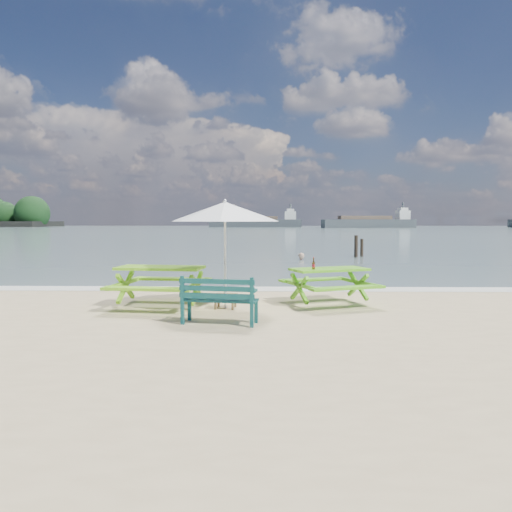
{
  "coord_description": "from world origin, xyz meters",
  "views": [
    {
      "loc": [
        0.37,
        -8.56,
        1.82
      ],
      "look_at": [
        0.11,
        3.0,
        1.0
      ],
      "focal_mm": 35.0,
      "sensor_mm": 36.0,
      "label": 1
    }
  ],
  "objects_px": {
    "beer_bottle": "(314,265)",
    "picnic_table_left": "(161,287)",
    "park_bench": "(220,309)",
    "side_table": "(225,301)",
    "swimmer": "(301,270)",
    "patio_umbrella": "(225,212)",
    "picnic_table_right": "(329,287)"
  },
  "relations": [
    {
      "from": "park_bench",
      "to": "side_table",
      "type": "xyz_separation_m",
      "value": [
        -0.03,
        1.55,
        -0.1
      ]
    },
    {
      "from": "park_bench",
      "to": "swimmer",
      "type": "distance_m",
      "value": 14.77
    },
    {
      "from": "picnic_table_left",
      "to": "swimmer",
      "type": "xyz_separation_m",
      "value": [
        3.84,
        12.82,
        -0.88
      ]
    },
    {
      "from": "picnic_table_left",
      "to": "swimmer",
      "type": "relative_size",
      "value": 1.36
    },
    {
      "from": "picnic_table_left",
      "to": "side_table",
      "type": "xyz_separation_m",
      "value": [
        1.39,
        -0.18,
        -0.26
      ]
    },
    {
      "from": "picnic_table_right",
      "to": "beer_bottle",
      "type": "relative_size",
      "value": 9.05
    },
    {
      "from": "picnic_table_left",
      "to": "side_table",
      "type": "relative_size",
      "value": 4.49
    },
    {
      "from": "picnic_table_left",
      "to": "park_bench",
      "type": "xyz_separation_m",
      "value": [
        1.42,
        -1.74,
        -0.16
      ]
    },
    {
      "from": "picnic_table_left",
      "to": "swimmer",
      "type": "distance_m",
      "value": 13.41
    },
    {
      "from": "beer_bottle",
      "to": "swimmer",
      "type": "relative_size",
      "value": 0.16
    },
    {
      "from": "picnic_table_right",
      "to": "patio_umbrella",
      "type": "distance_m",
      "value": 2.82
    },
    {
      "from": "park_bench",
      "to": "beer_bottle",
      "type": "distance_m",
      "value": 2.69
    },
    {
      "from": "park_bench",
      "to": "patio_umbrella",
      "type": "bearing_deg",
      "value": 91.01
    },
    {
      "from": "park_bench",
      "to": "side_table",
      "type": "bearing_deg",
      "value": 91.01
    },
    {
      "from": "patio_umbrella",
      "to": "swimmer",
      "type": "relative_size",
      "value": 1.52
    },
    {
      "from": "beer_bottle",
      "to": "picnic_table_left",
      "type": "bearing_deg",
      "value": -177.6
    },
    {
      "from": "beer_bottle",
      "to": "park_bench",
      "type": "bearing_deg",
      "value": -134.29
    },
    {
      "from": "side_table",
      "to": "swimmer",
      "type": "relative_size",
      "value": 0.3
    },
    {
      "from": "picnic_table_right",
      "to": "side_table",
      "type": "xyz_separation_m",
      "value": [
        -2.23,
        -0.58,
        -0.23
      ]
    },
    {
      "from": "swimmer",
      "to": "picnic_table_right",
      "type": "bearing_deg",
      "value": -91.02
    },
    {
      "from": "beer_bottle",
      "to": "patio_umbrella",
      "type": "bearing_deg",
      "value": -170.18
    },
    {
      "from": "picnic_table_right",
      "to": "swimmer",
      "type": "distance_m",
      "value": 12.45
    },
    {
      "from": "patio_umbrella",
      "to": "beer_bottle",
      "type": "bearing_deg",
      "value": 9.82
    },
    {
      "from": "beer_bottle",
      "to": "swimmer",
      "type": "xyz_separation_m",
      "value": [
        0.59,
        12.68,
        -1.35
      ]
    },
    {
      "from": "picnic_table_left",
      "to": "park_bench",
      "type": "relative_size",
      "value": 1.56
    },
    {
      "from": "picnic_table_left",
      "to": "park_bench",
      "type": "height_order",
      "value": "picnic_table_left"
    },
    {
      "from": "picnic_table_left",
      "to": "patio_umbrella",
      "type": "distance_m",
      "value": 2.12
    },
    {
      "from": "patio_umbrella",
      "to": "side_table",
      "type": "bearing_deg",
      "value": 97.13
    },
    {
      "from": "park_bench",
      "to": "side_table",
      "type": "height_order",
      "value": "park_bench"
    },
    {
      "from": "side_table",
      "to": "beer_bottle",
      "type": "bearing_deg",
      "value": 9.82
    },
    {
      "from": "swimmer",
      "to": "patio_umbrella",
      "type": "bearing_deg",
      "value": -100.66
    },
    {
      "from": "park_bench",
      "to": "side_table",
      "type": "relative_size",
      "value": 2.88
    }
  ]
}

